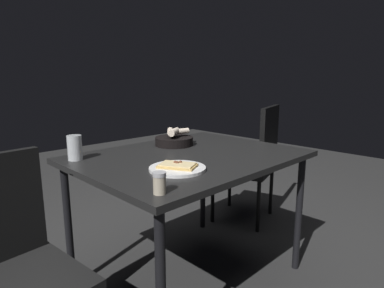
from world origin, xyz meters
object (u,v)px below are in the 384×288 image
(beer_glass, at_px, (75,149))
(dining_table, at_px, (189,165))
(chair_far, at_px, (3,262))
(chair_near, at_px, (255,158))
(pepper_shaker, at_px, (160,184))
(pizza_plate, at_px, (177,168))
(bread_basket, at_px, (174,140))

(beer_glass, bearing_deg, dining_table, 57.38)
(chair_far, bearing_deg, chair_near, 96.34)
(pepper_shaker, bearing_deg, beer_glass, 179.59)
(chair_near, bearing_deg, pepper_shaker, -68.49)
(dining_table, xyz_separation_m, chair_near, (-0.20, 0.92, -0.16))
(dining_table, height_order, chair_far, chair_far)
(pepper_shaker, height_order, chair_far, chair_far)
(pizza_plate, bearing_deg, bread_basket, 139.88)
(pizza_plate, bearing_deg, beer_glass, -153.89)
(pizza_plate, height_order, chair_near, chair_near)
(pizza_plate, distance_m, beer_glass, 0.56)
(chair_near, height_order, chair_far, chair_near)
(bread_basket, distance_m, beer_glass, 0.61)
(bread_basket, bearing_deg, chair_near, 87.16)
(bread_basket, distance_m, chair_far, 1.11)
(pizza_plate, relative_size, chair_near, 0.27)
(beer_glass, height_order, chair_near, chair_near)
(beer_glass, distance_m, pepper_shaker, 0.69)
(bread_basket, xyz_separation_m, beer_glass, (-0.08, -0.60, 0.02))
(beer_glass, relative_size, pepper_shaker, 1.57)
(dining_table, height_order, pepper_shaker, pepper_shaker)
(pepper_shaker, relative_size, chair_near, 0.09)
(bread_basket, bearing_deg, pepper_shaker, -45.13)
(bread_basket, distance_m, pepper_shaker, 0.86)
(pepper_shaker, distance_m, chair_far, 0.63)
(dining_table, relative_size, pepper_shaker, 14.62)
(pizza_plate, xyz_separation_m, chair_far, (-0.17, -0.69, -0.25))
(chair_far, bearing_deg, bread_basket, 103.35)
(beer_glass, xyz_separation_m, chair_near, (0.12, 1.42, -0.27))
(dining_table, relative_size, chair_near, 1.25)
(pizza_plate, bearing_deg, pepper_shaker, -54.02)
(dining_table, bearing_deg, bread_basket, 156.75)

